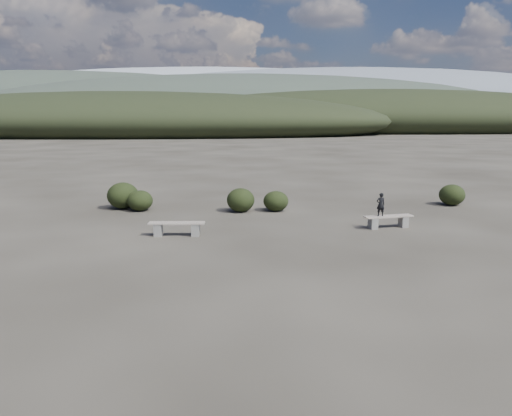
{
  "coord_description": "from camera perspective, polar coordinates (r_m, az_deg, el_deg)",
  "views": [
    {
      "loc": [
        -1.23,
        -13.19,
        4.26
      ],
      "look_at": [
        -0.72,
        3.5,
        1.1
      ],
      "focal_mm": 35.0,
      "sensor_mm": 36.0,
      "label": 1
    }
  ],
  "objects": [
    {
      "name": "seated_person",
      "position": [
        19.24,
        14.05,
        0.39
      ],
      "size": [
        0.34,
        0.25,
        0.89
      ],
      "primitive_type": "imported",
      "rotation": [
        0.0,
        0.0,
        3.25
      ],
      "color": "black",
      "rests_on": "bench_right"
    },
    {
      "name": "shrub_c",
      "position": [
        22.16,
        2.28,
        0.8
      ],
      "size": [
        1.12,
        1.12,
        0.9
      ],
      "primitive_type": "ellipsoid",
      "color": "black",
      "rests_on": "ground"
    },
    {
      "name": "ground",
      "position": [
        13.92,
        3.42,
        -7.13
      ],
      "size": [
        1200.0,
        1200.0,
        0.0
      ],
      "primitive_type": "plane",
      "color": "#292520",
      "rests_on": "ground"
    },
    {
      "name": "bench_left",
      "position": [
        17.86,
        -9.04,
        -2.23
      ],
      "size": [
        1.98,
        0.45,
        0.49
      ],
      "rotation": [
        0.0,
        0.0,
        -0.02
      ],
      "color": "slate",
      "rests_on": "ground"
    },
    {
      "name": "shrub_e",
      "position": [
        25.3,
        21.49,
        1.41
      ],
      "size": [
        1.19,
        1.19,
        0.99
      ],
      "primitive_type": "ellipsoid",
      "color": "black",
      "rests_on": "ground"
    },
    {
      "name": "shrub_f",
      "position": [
        23.49,
        -14.97,
        1.38
      ],
      "size": [
        1.42,
        1.42,
        1.2
      ],
      "primitive_type": "ellipsoid",
      "color": "black",
      "rests_on": "ground"
    },
    {
      "name": "bench_right",
      "position": [
        19.53,
        14.89,
        -1.39
      ],
      "size": [
        1.94,
        0.78,
        0.48
      ],
      "rotation": [
        0.0,
        0.0,
        0.21
      ],
      "color": "slate",
      "rests_on": "ground"
    },
    {
      "name": "shrub_a",
      "position": [
        22.78,
        -13.11,
        0.83
      ],
      "size": [
        1.12,
        1.12,
        0.92
      ],
      "primitive_type": "ellipsoid",
      "color": "black",
      "rests_on": "ground"
    },
    {
      "name": "shrub_b",
      "position": [
        21.96,
        -1.77,
        0.92
      ],
      "size": [
        1.22,
        1.22,
        1.05
      ],
      "primitive_type": "ellipsoid",
      "color": "black",
      "rests_on": "ground"
    },
    {
      "name": "mountain_ridges",
      "position": [
        352.37,
        -2.82,
        11.78
      ],
      "size": [
        500.0,
        400.0,
        56.0
      ],
      "color": "black",
      "rests_on": "ground"
    }
  ]
}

